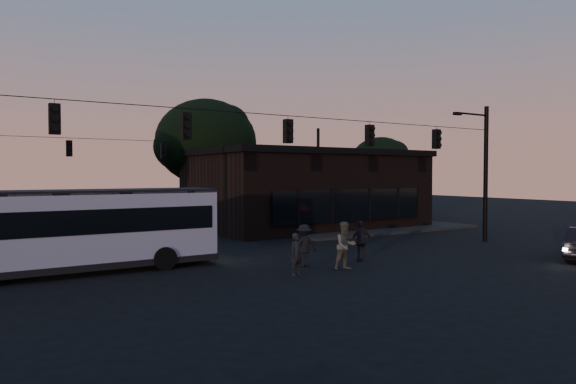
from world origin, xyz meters
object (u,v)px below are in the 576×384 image
pedestrian_b (345,246)px  bus (68,227)px  pedestrian_a (297,254)px  pedestrian_c (361,241)px  pedestrian_d (304,245)px  building (305,189)px

pedestrian_b → bus: bearing=158.4°
bus → pedestrian_a: bus is taller
pedestrian_a → pedestrian_b: pedestrian_b is taller
pedestrian_c → pedestrian_d: (-2.77, 0.29, -0.02)m
pedestrian_c → building: bearing=-103.3°
bus → pedestrian_d: bus is taller
pedestrian_a → pedestrian_c: pedestrian_c is taller
building → pedestrian_d: (-8.90, -13.05, -1.85)m
pedestrian_b → pedestrian_c: pedestrian_b is taller
building → bus: size_ratio=1.38×
building → pedestrian_b: size_ratio=8.15×
pedestrian_b → pedestrian_c: bearing=39.1°
bus → pedestrian_a: 8.68m
bus → pedestrian_c: 11.80m
building → pedestrian_b: building is taller
pedestrian_b → pedestrian_c: (1.79, 1.15, -0.07)m
pedestrian_a → pedestrian_b: size_ratio=0.83×
bus → pedestrian_a: (7.13, -4.85, -0.99)m
pedestrian_b → pedestrian_d: pedestrian_b is taller
pedestrian_a → pedestrian_d: (1.24, 1.34, 0.07)m
pedestrian_d → pedestrian_c: bearing=178.4°
pedestrian_b → pedestrian_c: 2.13m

